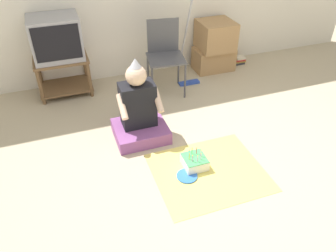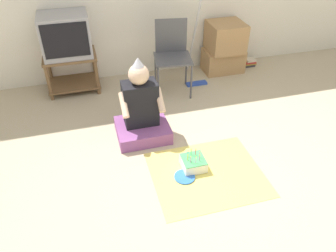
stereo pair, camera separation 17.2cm
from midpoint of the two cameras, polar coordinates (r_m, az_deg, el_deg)
name	(u,v)px [view 1 (the left image)]	position (r m, az deg, el deg)	size (l,w,h in m)	color
ground_plane	(226,174)	(3.12, 8.57, -8.32)	(16.00, 16.00, 0.00)	tan
tv_stand	(63,72)	(4.38, -18.87, 8.85)	(0.64, 0.47, 0.48)	brown
tv	(56,38)	(4.20, -20.08, 14.23)	(0.57, 0.46, 0.50)	#99999E
folding_chair	(165,51)	(4.14, -1.81, 12.87)	(0.50, 0.48, 0.89)	#4C4C51
cardboard_box_stack	(215,46)	(4.76, 7.09, 13.69)	(0.56, 0.45, 0.70)	#A87F51
dust_mop	(187,58)	(4.43, 2.16, 11.73)	(0.28, 0.46, 1.14)	#2D4CB2
book_pile	(239,60)	(5.12, 11.30, 11.17)	(0.19, 0.13, 0.11)	#333338
person_seated	(139,113)	(3.38, -6.54, 2.23)	(0.54, 0.48, 0.88)	#8C4C8C
party_cloth	(209,172)	(3.11, 5.52, -7.99)	(1.02, 0.87, 0.01)	#EAD666
birthday_cake	(195,162)	(3.12, 3.07, -6.27)	(0.22, 0.22, 0.18)	white
paper_plate	(187,176)	(3.05, 1.70, -8.70)	(0.19, 0.19, 0.01)	blue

